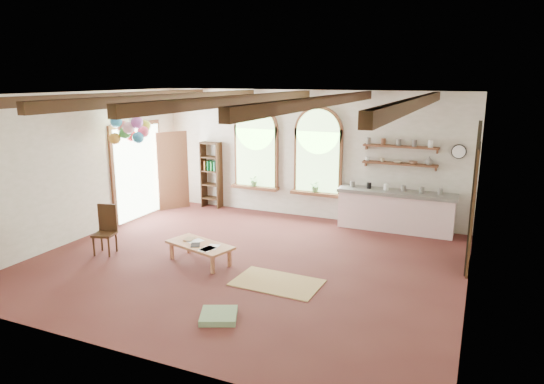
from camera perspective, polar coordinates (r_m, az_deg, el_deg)
The scene contains 27 objects.
floor at distance 9.53m, azimuth -3.13°, elevation -8.19°, with size 8.00×8.00×0.00m, color #572723.
ceiling_beams at distance 8.87m, azimuth -3.39°, elevation 10.78°, with size 6.20×6.80×0.18m, color #382212, non-canonical shape.
window_left at distance 12.69m, azimuth -1.92°, elevation 4.90°, with size 1.30×0.28×2.20m.
window_right at distance 12.06m, azimuth 5.41°, elevation 4.41°, with size 1.30×0.28×2.20m.
left_doorway at distance 12.77m, azimuth -15.50°, elevation 2.28°, with size 0.10×1.90×2.50m, color brown.
right_doorway at distance 9.70m, azimuth 22.47°, elevation -1.98°, with size 0.10×1.30×2.40m, color black.
kitchen_counter at distance 11.63m, azimuth 14.33°, elevation -2.12°, with size 2.68×0.62×0.94m.
wall_shelf_lower at distance 11.57m, azimuth 14.78°, elevation 3.23°, with size 1.70×0.24×0.04m, color brown.
wall_shelf_upper at distance 11.51m, azimuth 14.90°, elevation 5.19°, with size 1.70×0.24×0.04m, color brown.
wall_clock at distance 11.47m, azimuth 21.12°, elevation 4.46°, with size 0.32×0.32×0.04m, color black.
bookshelf at distance 13.33m, azimuth -7.14°, elevation 2.02°, with size 0.53×0.32×1.80m.
coffee_table at distance 9.46m, azimuth -8.49°, elevation -6.30°, with size 1.46×0.96×0.38m.
side_chair at distance 10.41m, azimuth -19.00°, elevation -5.35°, with size 0.48×0.48×1.00m.
floor_mat at distance 8.59m, azimuth 0.60°, elevation -10.61°, with size 1.50×0.93×0.02m, color tan.
floor_cushion at distance 7.46m, azimuth -6.29°, elevation -14.27°, with size 0.53×0.53×0.09m, color gray.
water_jug_a at distance 11.60m, azimuth 18.17°, elevation -3.54°, with size 0.31×0.31×0.60m.
water_jug_b at distance 11.59m, azimuth 19.13°, elevation -3.81°, with size 0.27×0.27×0.51m.
balloon_cluster at distance 11.46m, azimuth -16.38°, elevation 7.08°, with size 0.94×0.94×1.16m.
table_book at distance 9.73m, azimuth -10.19°, elevation -5.45°, with size 0.18×0.26×0.02m, color olive.
tablet at distance 9.38m, azimuth -9.00°, elevation -6.17°, with size 0.17×0.25×0.01m, color black.
potted_plant_left at distance 12.74m, azimuth -2.09°, elevation 1.35°, with size 0.27×0.23×0.30m, color #598C4C.
potted_plant_right at distance 12.11m, azimuth 5.17°, elevation 0.68°, with size 0.27×0.23×0.30m, color #598C4C.
shelf_cup_a at distance 11.70m, azimuth 11.17°, elevation 3.86°, with size 0.12×0.10×0.10m, color white.
shelf_cup_b at distance 11.63m, azimuth 12.85°, elevation 3.72°, with size 0.10×0.10×0.09m, color beige.
shelf_bowl_a at distance 11.57m, azimuth 14.55°, elevation 3.48°, with size 0.22×0.22×0.05m, color beige.
shelf_bowl_b at distance 11.52m, azimuth 16.27°, elevation 3.35°, with size 0.20×0.20×0.06m, color #8C664C.
shelf_vase at distance 11.48m, azimuth 18.02°, elevation 3.52°, with size 0.18×0.18×0.19m, color slate.
Camera 1 is at (4.02, -7.90, 3.49)m, focal length 32.00 mm.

